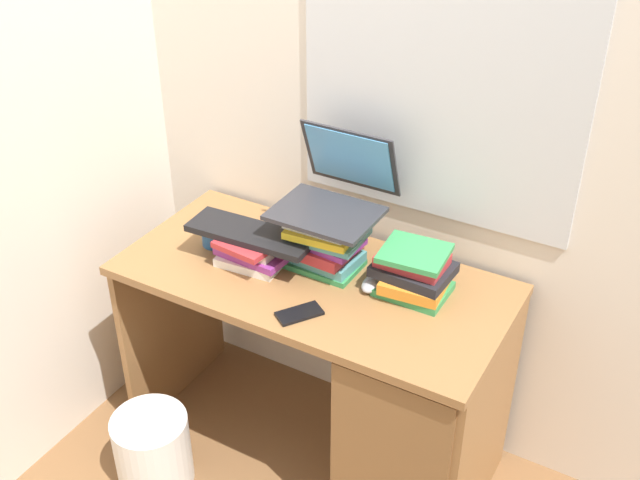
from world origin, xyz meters
TOP-DOWN VIEW (x-y plane):
  - ground_plane at (0.00, 0.00)m, footprint 6.00×6.00m
  - wall_back at (0.00, 0.34)m, footprint 6.00×0.06m
  - wall_left at (-0.86, 0.00)m, footprint 0.05×6.00m
  - desk at (0.31, -0.02)m, footprint 1.25×0.60m
  - book_stack_tall at (0.00, 0.07)m, footprint 0.26×0.21m
  - book_stack_keyboard_riser at (-0.21, -0.03)m, footprint 0.24×0.21m
  - book_stack_side at (0.31, 0.08)m, footprint 0.24×0.21m
  - laptop at (0.01, 0.14)m, footprint 0.32×0.33m
  - keyboard at (-0.21, -0.03)m, footprint 0.43×0.16m
  - computer_mouse at (0.19, 0.04)m, footprint 0.06×0.10m
  - mug at (-0.38, 0.00)m, footprint 0.12×0.09m
  - cell_phone at (0.07, -0.19)m, footprint 0.13×0.15m
  - wastebasket at (-0.40, -0.41)m, footprint 0.26×0.26m

SIDE VIEW (x-z plane):
  - ground_plane at x=0.00m, z-range 0.00..0.00m
  - wastebasket at x=-0.40m, z-range 0.00..0.28m
  - desk at x=0.31m, z-range 0.03..0.80m
  - cell_phone at x=0.07m, z-range 0.76..0.77m
  - computer_mouse at x=0.19m, z-range 0.76..0.80m
  - mug at x=-0.38m, z-range 0.76..0.86m
  - book_stack_keyboard_riser at x=-0.21m, z-range 0.76..0.86m
  - book_stack_side at x=0.31m, z-range 0.76..0.91m
  - book_stack_tall at x=0.00m, z-range 0.76..0.95m
  - keyboard at x=-0.21m, z-range 0.86..0.88m
  - laptop at x=0.01m, z-range 0.89..1.13m
  - wall_left at x=-0.86m, z-range 0.00..2.60m
  - wall_back at x=0.00m, z-range 0.00..2.60m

